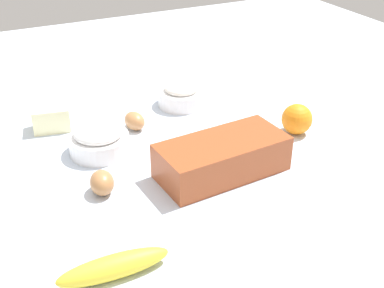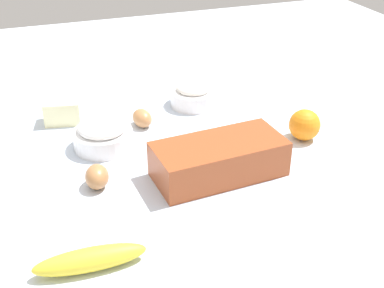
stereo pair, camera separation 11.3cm
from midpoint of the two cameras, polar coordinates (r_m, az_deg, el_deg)
ground_plane at (r=1.16m, az=-2.80°, el=-2.23°), size 2.40×2.40×0.02m
loaf_pan at (r=1.08m, az=0.45°, el=-1.53°), size 0.29×0.15×0.08m
flour_bowl at (r=1.39m, az=-3.53°, el=5.54°), size 0.13×0.13×0.07m
sugar_bowl at (r=1.19m, az=-13.20°, el=0.46°), size 0.14×0.14×0.07m
banana at (r=0.86m, az=-12.69°, el=-13.56°), size 0.19×0.05×0.04m
orange_fruit at (r=1.26m, az=9.42°, el=2.66°), size 0.08×0.08×0.08m
butter_block at (r=1.33m, az=-18.02°, el=2.72°), size 0.10×0.08×0.06m
egg_near_butter at (r=1.05m, az=-13.22°, el=-4.38°), size 0.06×0.07×0.05m
egg_beside_bowl at (r=1.28m, az=-9.05°, el=2.54°), size 0.06×0.07×0.05m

